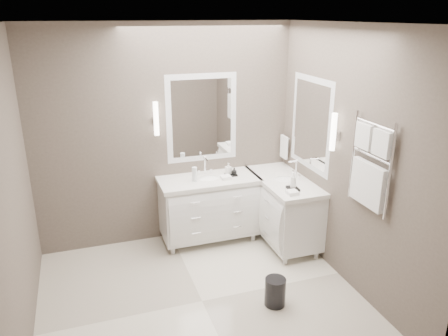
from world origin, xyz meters
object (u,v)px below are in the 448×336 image
object	(u,v)px
vanity_back	(209,205)
towel_ladder	(370,169)
vanity_right	(283,206)
waste_bin	(275,292)

from	to	relation	value
vanity_back	towel_ladder	size ratio (longest dim) A/B	1.38
vanity_right	towel_ladder	world-z (taller)	towel_ladder
waste_bin	vanity_right	bearing A→B (deg)	61.45
vanity_back	waste_bin	distance (m)	1.56
vanity_back	waste_bin	size ratio (longest dim) A/B	4.22
towel_ladder	vanity_back	bearing A→B (deg)	124.10
vanity_right	waste_bin	distance (m)	1.39
towel_ladder	waste_bin	xyz separation A→B (m)	(-0.87, 0.12, -1.25)
waste_bin	vanity_back	bearing A→B (deg)	98.77
vanity_back	towel_ladder	world-z (taller)	towel_ladder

